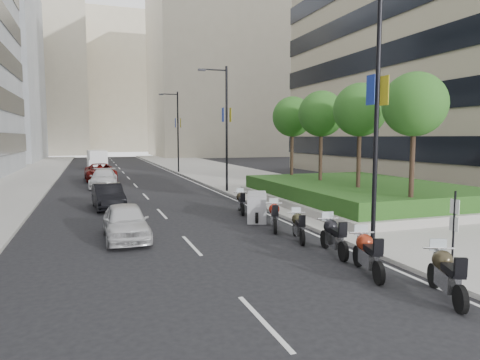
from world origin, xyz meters
name	(u,v)px	position (x,y,z in m)	size (l,w,h in m)	color
ground	(271,273)	(0.00, 0.00, 0.00)	(160.00, 160.00, 0.00)	black
sidewalk_right	(235,176)	(9.00, 30.00, 0.07)	(10.00, 100.00, 0.15)	#9E9B93
sidewalk_left	(5,183)	(-12.00, 30.00, 0.07)	(8.00, 100.00, 0.15)	#9E9B93
lane_edge	(184,178)	(3.70, 30.00, 0.01)	(0.12, 100.00, 0.01)	silver
lane_centre	(130,180)	(-1.50, 30.00, 0.01)	(0.12, 100.00, 0.01)	silver
building_cream_right	(218,73)	(22.00, 80.00, 18.00)	(28.00, 24.00, 36.00)	#B7AD93
building_cream_left	(29,81)	(-18.00, 100.00, 17.00)	(26.00, 24.00, 34.00)	#B7AD93
building_cream_centre	(114,85)	(2.00, 120.00, 19.00)	(30.00, 24.00, 38.00)	#B7AD93
planter	(359,199)	(10.00, 10.00, 0.35)	(10.00, 14.00, 0.40)	#A09C94
hedge	(359,189)	(10.00, 10.00, 0.95)	(9.40, 13.40, 0.80)	#113E16
tree_0	(414,105)	(8.50, 4.00, 5.42)	(2.80, 2.80, 6.30)	#332319
tree_1	(360,110)	(8.50, 8.00, 5.42)	(2.80, 2.80, 6.30)	#332319
tree_2	(321,114)	(8.50, 12.00, 5.42)	(2.80, 2.80, 6.30)	#332319
tree_3	(292,117)	(8.50, 16.00, 5.42)	(2.80, 2.80, 6.30)	#332319
lamp_post_0	(373,106)	(4.14, 1.00, 5.07)	(2.34, 0.45, 9.00)	black
lamp_post_1	(225,122)	(4.14, 18.00, 5.07)	(2.34, 0.45, 9.00)	black
lamp_post_2	(177,128)	(4.14, 36.00, 5.07)	(2.34, 0.45, 9.00)	black
parking_sign	(454,227)	(4.80, -2.00, 1.46)	(0.06, 0.32, 2.50)	black
motorcycle_0	(446,274)	(3.30, -3.27, 0.63)	(1.15, 2.20, 1.17)	black
motorcycle_1	(367,254)	(2.62, -1.02, 0.62)	(0.91, 2.28, 1.16)	black
motorcycle_2	(333,236)	(2.85, 1.23, 0.63)	(0.78, 2.34, 1.17)	black
motorcycle_3	(298,226)	(2.61, 3.38, 0.56)	(0.84, 2.04, 1.04)	black
motorcycle_4	(274,216)	(2.52, 5.48, 0.59)	(1.01, 2.12, 1.11)	black
motorcycle_5	(257,207)	(2.55, 7.63, 0.66)	(1.62, 2.35, 1.32)	black
motorcycle_6	(241,202)	(2.52, 9.83, 0.58)	(0.78, 2.14, 1.08)	black
car_a	(126,222)	(-3.73, 5.81, 0.71)	(1.67, 4.15, 1.41)	#BBBBBD
car_b	(108,196)	(-4.09, 13.55, 0.70)	(1.49, 4.26, 1.41)	black
car_c	(104,178)	(-4.02, 24.42, 0.73)	(2.04, 5.01, 1.45)	silver
car_d	(100,172)	(-4.15, 30.13, 0.79)	(2.64, 5.72, 1.59)	maroon
delivery_van	(97,160)	(-4.20, 46.55, 1.08)	(2.49, 5.66, 2.32)	white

